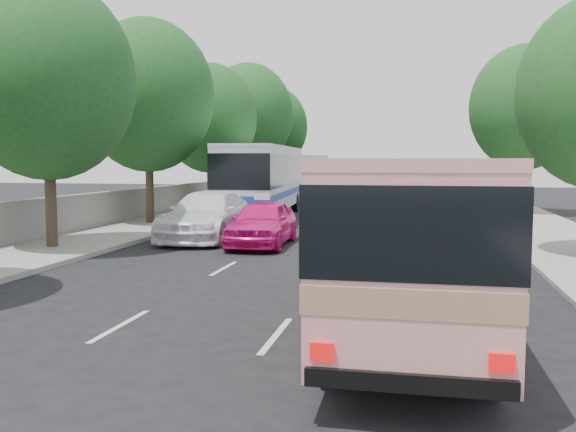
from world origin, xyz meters
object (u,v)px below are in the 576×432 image
(pink_bus, at_px, (411,222))
(tour_coach_rear, at_px, (297,172))
(tour_coach_front, at_px, (264,175))
(pink_taxi, at_px, (262,223))
(white_pickup, at_px, (207,216))

(pink_bus, xyz_separation_m, tour_coach_rear, (-9.51, 37.42, 0.18))
(pink_bus, xyz_separation_m, tour_coach_front, (-7.71, 19.38, 0.35))
(tour_coach_rear, bearing_deg, tour_coach_front, -79.67)
(tour_coach_front, distance_m, tour_coach_rear, 18.13)
(pink_taxi, xyz_separation_m, white_pickup, (-2.50, 1.30, 0.09))
(white_pickup, bearing_deg, pink_bus, -55.68)
(pink_taxi, distance_m, white_pickup, 2.82)
(pink_bus, height_order, tour_coach_rear, tour_coach_rear)
(pink_taxi, height_order, white_pickup, white_pickup)
(tour_coach_front, bearing_deg, tour_coach_rear, 91.09)
(tour_coach_rear, bearing_deg, pink_bus, -71.11)
(tour_coach_front, xyz_separation_m, tour_coach_rear, (-1.80, 18.04, -0.17))
(pink_taxi, relative_size, tour_coach_front, 0.38)
(white_pickup, bearing_deg, pink_taxi, -28.93)
(tour_coach_front, bearing_deg, pink_bus, -72.91)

